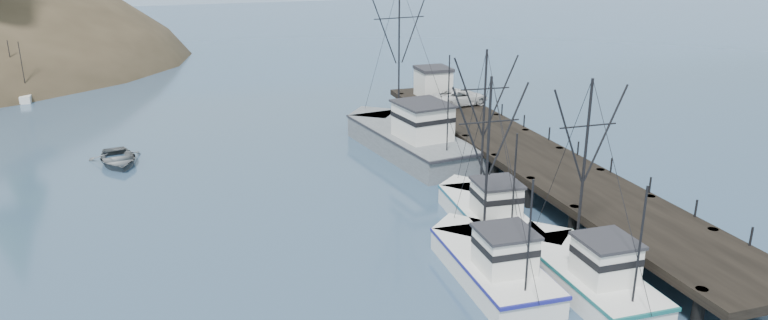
% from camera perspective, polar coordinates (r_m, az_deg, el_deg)
% --- Properties ---
extents(pier, '(6.00, 44.00, 2.00)m').
position_cam_1_polar(pier, '(50.02, 11.87, 0.39)').
color(pier, black).
rests_on(pier, ground).
extents(trawler_near, '(3.58, 10.49, 10.78)m').
position_cam_1_polar(trawler_near, '(35.88, 16.42, -8.98)').
color(trawler_near, white).
rests_on(trawler_near, ground).
extents(trawler_mid, '(3.85, 10.65, 10.66)m').
position_cam_1_polar(trawler_mid, '(35.78, 8.86, -8.47)').
color(trawler_mid, white).
rests_on(trawler_mid, ground).
extents(trawler_far, '(4.03, 10.54, 10.86)m').
position_cam_1_polar(trawler_far, '(41.91, 8.46, -4.29)').
color(trawler_far, white).
rests_on(trawler_far, ground).
extents(work_vessel, '(7.02, 16.73, 13.77)m').
position_cam_1_polar(work_vessel, '(54.76, 2.01, 1.87)').
color(work_vessel, slate).
rests_on(work_vessel, ground).
extents(pier_shed, '(3.00, 3.20, 2.80)m').
position_cam_1_polar(pier_shed, '(65.20, 4.12, 6.54)').
color(pier_shed, silver).
rests_on(pier_shed, pier).
extents(pickup_truck, '(5.64, 3.29, 1.48)m').
position_cam_1_polar(pickup_truck, '(62.12, 6.33, 5.22)').
color(pickup_truck, silver).
rests_on(pickup_truck, pier).
extents(motorboat, '(4.77, 6.06, 1.14)m').
position_cam_1_polar(motorboat, '(56.22, -21.27, -0.29)').
color(motorboat, '#54595D').
rests_on(motorboat, ground).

